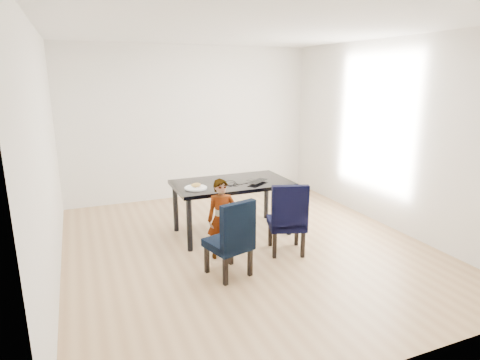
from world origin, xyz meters
name	(u,v)px	position (x,y,z in m)	size (l,w,h in m)	color
floor	(246,246)	(0.00, 0.00, -0.01)	(4.50, 5.00, 0.01)	tan
ceiling	(247,28)	(0.00, 0.00, 2.71)	(4.50, 5.00, 0.01)	white
wall_back	(191,123)	(0.00, 2.50, 1.35)	(4.50, 0.01, 2.70)	white
wall_front	(392,202)	(0.00, -2.50, 1.35)	(4.50, 0.01, 2.70)	silver
wall_left	(45,159)	(-2.25, 0.00, 1.35)	(0.01, 5.00, 2.70)	white
wall_right	(389,135)	(2.25, 0.00, 1.35)	(0.01, 5.00, 2.70)	white
dining_table	(232,208)	(0.00, 0.50, 0.38)	(1.60, 0.90, 0.75)	black
chair_left	(228,237)	(-0.49, -0.64, 0.45)	(0.43, 0.45, 0.89)	black
chair_right	(287,217)	(0.41, -0.35, 0.46)	(0.44, 0.46, 0.92)	black
child	(222,219)	(-0.40, -0.19, 0.50)	(0.36, 0.24, 0.99)	orange
plate	(196,188)	(-0.56, 0.37, 0.76)	(0.29, 0.29, 0.02)	white
sandwich	(196,185)	(-0.55, 0.38, 0.79)	(0.14, 0.06, 0.05)	gold
laptop	(254,181)	(0.28, 0.37, 0.76)	(0.35, 0.22, 0.03)	black
cable_tangle	(234,185)	(-0.04, 0.33, 0.75)	(0.14, 0.14, 0.01)	black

